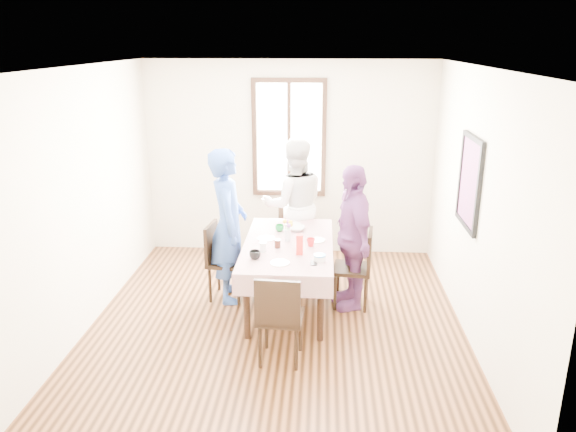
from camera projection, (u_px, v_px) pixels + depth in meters
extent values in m
plane|color=black|center=(276.00, 325.00, 5.98)|extent=(4.50, 4.50, 0.00)
plane|color=beige|center=(289.00, 159.00, 7.70)|extent=(4.00, 0.00, 4.00)
plane|color=beige|center=(477.00, 209.00, 5.44)|extent=(0.00, 4.50, 4.50)
cube|color=black|center=(289.00, 138.00, 7.59)|extent=(1.02, 0.06, 1.62)
cube|color=white|center=(289.00, 138.00, 7.60)|extent=(0.90, 0.02, 1.50)
cube|color=red|center=(470.00, 182.00, 5.67)|extent=(0.04, 0.76, 0.96)
cube|color=black|center=(288.00, 275.00, 6.32)|extent=(0.87, 1.66, 0.75)
cube|color=#580D17|center=(288.00, 244.00, 6.21)|extent=(0.99, 1.78, 0.01)
cube|color=black|center=(228.00, 262.00, 6.49)|extent=(0.47, 0.47, 0.91)
cube|color=black|center=(352.00, 268.00, 6.30)|extent=(0.47, 0.47, 0.91)
cube|color=black|center=(294.00, 235.00, 7.39)|extent=(0.44, 0.44, 0.91)
cube|color=black|center=(281.00, 316.00, 5.21)|extent=(0.45, 0.45, 0.91)
imported|color=#2C4D9A|center=(228.00, 226.00, 6.35)|extent=(0.53, 0.72, 1.80)
imported|color=silver|center=(294.00, 205.00, 7.24)|extent=(0.97, 0.83, 1.76)
imported|color=#6D366E|center=(351.00, 237.00, 6.19)|extent=(0.62, 1.04, 1.66)
imported|color=black|center=(255.00, 255.00, 5.75)|extent=(0.13, 0.13, 0.09)
imported|color=red|center=(311.00, 242.00, 6.11)|extent=(0.14, 0.14, 0.09)
imported|color=#0C7226|center=(280.00, 228.00, 6.58)|extent=(0.12, 0.12, 0.08)
imported|color=white|center=(297.00, 229.00, 6.61)|extent=(0.21, 0.21, 0.05)
cube|color=red|center=(300.00, 245.00, 5.86)|extent=(0.07, 0.07, 0.22)
cylinder|color=white|center=(320.00, 258.00, 5.70)|extent=(0.12, 0.12, 0.06)
cylinder|color=black|center=(277.00, 244.00, 6.06)|extent=(0.07, 0.07, 0.09)
cylinder|color=silver|center=(263.00, 247.00, 5.95)|extent=(0.07, 0.07, 0.10)
cube|color=black|center=(314.00, 263.00, 5.65)|extent=(0.07, 0.13, 0.01)
cylinder|color=silver|center=(288.00, 235.00, 6.26)|extent=(0.07, 0.07, 0.14)
cylinder|color=white|center=(266.00, 239.00, 6.33)|extent=(0.20, 0.20, 0.01)
cylinder|color=white|center=(316.00, 240.00, 6.28)|extent=(0.20, 0.20, 0.01)
cylinder|color=white|center=(293.00, 224.00, 6.82)|extent=(0.20, 0.20, 0.01)
cylinder|color=white|center=(280.00, 263.00, 5.65)|extent=(0.20, 0.20, 0.01)
cylinder|color=blue|center=(320.00, 255.00, 5.69)|extent=(0.12, 0.12, 0.01)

